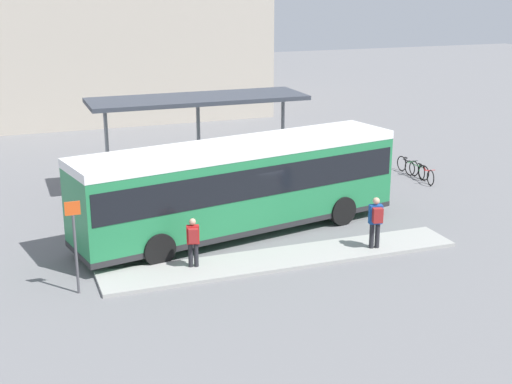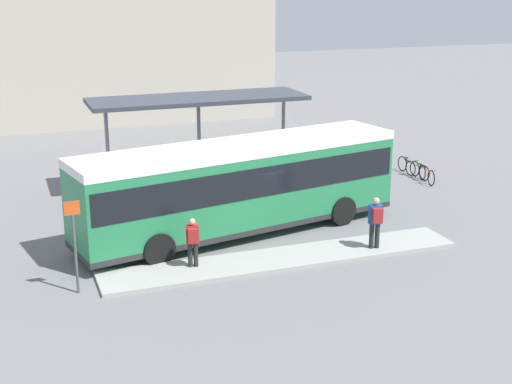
# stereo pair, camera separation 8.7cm
# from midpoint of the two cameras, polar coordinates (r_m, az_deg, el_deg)

# --- Properties ---
(ground_plane) EXTENTS (120.00, 120.00, 0.00)m
(ground_plane) POSITION_cam_midpoint_polar(r_m,az_deg,el_deg) (25.68, -1.35, -3.33)
(ground_plane) COLOR slate
(curb_island) EXTENTS (11.97, 1.80, 0.12)m
(curb_island) POSITION_cam_midpoint_polar(r_m,az_deg,el_deg) (23.30, 2.13, -5.33)
(curb_island) COLOR #9E9E99
(curb_island) RESTS_ON ground_plane
(city_bus) EXTENTS (12.24, 4.84, 3.32)m
(city_bus) POSITION_cam_midpoint_polar(r_m,az_deg,el_deg) (25.09, -1.36, 0.82)
(city_bus) COLOR #237A47
(city_bus) RESTS_ON ground_plane
(pedestrian_waiting) EXTENTS (0.47, 0.51, 1.77)m
(pedestrian_waiting) POSITION_cam_midpoint_polar(r_m,az_deg,el_deg) (23.96, 9.46, -2.19)
(pedestrian_waiting) COLOR #232328
(pedestrian_waiting) RESTS_ON curb_island
(pedestrian_companion) EXTENTS (0.42, 0.46, 1.59)m
(pedestrian_companion) POSITION_cam_midpoint_polar(r_m,az_deg,el_deg) (22.23, -5.17, -3.82)
(pedestrian_companion) COLOR #232328
(pedestrian_companion) RESTS_ON curb_island
(bicycle_red) EXTENTS (0.48, 1.65, 0.72)m
(bicycle_red) POSITION_cam_midpoint_polar(r_m,az_deg,el_deg) (32.81, 13.37, 1.36)
(bicycle_red) COLOR black
(bicycle_red) RESTS_ON ground_plane
(bicycle_green) EXTENTS (0.48, 1.65, 0.72)m
(bicycle_green) POSITION_cam_midpoint_polar(r_m,az_deg,el_deg) (33.49, 12.66, 1.72)
(bicycle_green) COLOR black
(bicycle_green) RESTS_ON ground_plane
(bicycle_black) EXTENTS (0.48, 1.71, 0.74)m
(bicycle_black) POSITION_cam_midpoint_polar(r_m,az_deg,el_deg) (34.16, 11.97, 2.08)
(bicycle_black) COLOR black
(bicycle_black) RESTS_ON ground_plane
(station_shelter) EXTENTS (9.29, 2.93, 3.95)m
(station_shelter) POSITION_cam_midpoint_polar(r_m,az_deg,el_deg) (30.77, -4.77, 7.23)
(station_shelter) COLOR #383D47
(station_shelter) RESTS_ON ground_plane
(platform_sign) EXTENTS (0.44, 0.08, 2.80)m
(platform_sign) POSITION_cam_midpoint_polar(r_m,az_deg,el_deg) (21.05, -14.39, -3.97)
(platform_sign) COLOR #4C4C51
(platform_sign) RESTS_ON ground_plane
(station_building) EXTENTS (27.21, 13.93, 12.07)m
(station_building) POSITION_cam_midpoint_polar(r_m,az_deg,el_deg) (50.32, -16.66, 12.93)
(station_building) COLOR #B2A899
(station_building) RESTS_ON ground_plane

